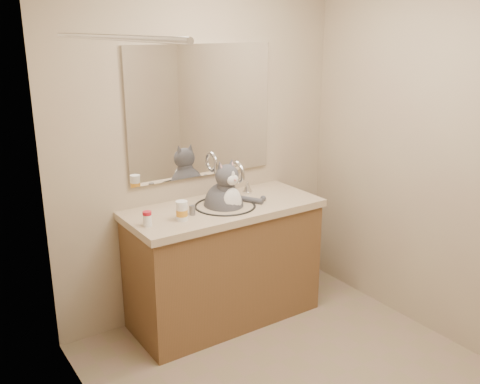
# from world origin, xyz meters

# --- Properties ---
(room) EXTENTS (2.22, 2.52, 2.42)m
(room) POSITION_xyz_m (0.00, 0.00, 1.20)
(room) COLOR gray
(room) RESTS_ON ground
(vanity) EXTENTS (1.34, 0.59, 1.12)m
(vanity) POSITION_xyz_m (0.00, 0.96, 0.44)
(vanity) COLOR brown
(vanity) RESTS_ON ground
(mirror) EXTENTS (1.10, 0.02, 0.90)m
(mirror) POSITION_xyz_m (0.00, 1.24, 1.45)
(mirror) COLOR white
(mirror) RESTS_ON room
(shower_curtain) EXTENTS (0.02, 1.30, 1.93)m
(shower_curtain) POSITION_xyz_m (-1.05, 0.10, 1.03)
(shower_curtain) COLOR beige
(shower_curtain) RESTS_ON ground
(cat) EXTENTS (0.39, 0.31, 0.53)m
(cat) POSITION_xyz_m (0.01, 0.96, 0.86)
(cat) COLOR #4E4E53
(cat) RESTS_ON vanity
(pill_bottle_redcap) EXTENTS (0.06, 0.06, 0.09)m
(pill_bottle_redcap) POSITION_xyz_m (-0.59, 0.89, 0.90)
(pill_bottle_redcap) COLOR white
(pill_bottle_redcap) RESTS_ON vanity
(pill_bottle_orange) EXTENTS (0.08, 0.08, 0.13)m
(pill_bottle_orange) POSITION_xyz_m (-0.37, 0.86, 0.91)
(pill_bottle_orange) COLOR white
(pill_bottle_orange) RESTS_ON vanity
(grey_canister) EXTENTS (0.05, 0.05, 0.06)m
(grey_canister) POSITION_xyz_m (-0.27, 0.92, 0.88)
(grey_canister) COLOR slate
(grey_canister) RESTS_ON vanity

